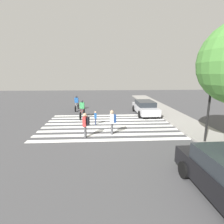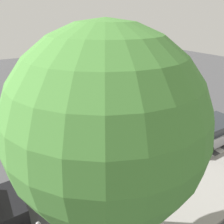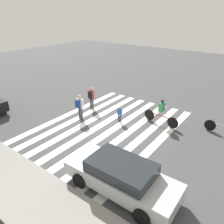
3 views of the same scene
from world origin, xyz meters
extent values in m
plane|color=#444447|center=(0.00, 0.00, 0.00)|extent=(60.00, 60.00, 0.00)
cube|color=gray|center=(0.00, 6.25, 0.07)|extent=(36.00, 2.50, 0.14)
cube|color=white|center=(-3.24, 0.00, 0.00)|extent=(0.46, 10.00, 0.01)
cube|color=white|center=(-2.32, 0.00, 0.00)|extent=(0.46, 10.00, 0.01)
cube|color=white|center=(-1.39, 0.00, 0.00)|extent=(0.46, 10.00, 0.01)
cube|color=white|center=(-0.46, 0.00, 0.00)|extent=(0.46, 10.00, 0.01)
cube|color=white|center=(0.46, 0.00, 0.00)|extent=(0.46, 10.00, 0.01)
cube|color=white|center=(1.39, 0.00, 0.00)|extent=(0.46, 10.00, 0.01)
cube|color=white|center=(2.32, 0.00, 0.00)|extent=(0.46, 10.00, 0.01)
cube|color=white|center=(3.24, 0.00, 0.00)|extent=(0.46, 10.00, 0.01)
cylinder|color=black|center=(4.10, 5.46, 2.43)|extent=(0.12, 0.12, 4.87)
cube|color=black|center=(4.10, 5.25, 4.25)|extent=(0.32, 0.26, 0.84)
cube|color=silver|center=(4.10, 5.25, 3.65)|extent=(0.60, 0.02, 0.16)
sphere|color=#590F0F|center=(4.10, 5.09, 4.48)|extent=(0.15, 0.15, 0.15)
sphere|color=#59470F|center=(4.10, 5.09, 4.25)|extent=(0.15, 0.15, 0.15)
sphere|color=red|center=(4.10, 5.09, 4.02)|extent=(0.15, 0.15, 0.15)
cylinder|color=#4C4C51|center=(2.05, 0.20, 0.39)|extent=(0.14, 0.14, 0.77)
cylinder|color=#4C4C51|center=(2.25, 0.20, 0.39)|extent=(0.14, 0.14, 0.77)
cube|color=silver|center=(2.15, 0.20, 1.08)|extent=(0.47, 0.25, 0.61)
sphere|color=tan|center=(2.15, 0.20, 1.50)|extent=(0.24, 0.24, 0.24)
cube|color=navy|center=(2.17, 0.38, 1.08)|extent=(0.35, 0.19, 0.51)
cylinder|color=navy|center=(-0.24, -0.97, 0.26)|extent=(0.10, 0.10, 0.51)
cylinder|color=navy|center=(-0.10, -0.97, 0.26)|extent=(0.10, 0.10, 0.51)
cube|color=#1E5199|center=(-0.17, -0.97, 0.71)|extent=(0.32, 0.20, 0.41)
sphere|color=tan|center=(-0.17, -0.97, 1.00)|extent=(0.16, 0.16, 0.16)
cylinder|color=#4C4C51|center=(2.59, -1.51, 0.38)|extent=(0.14, 0.14, 0.75)
cylinder|color=#4C4C51|center=(2.79, -1.51, 0.38)|extent=(0.14, 0.14, 0.75)
cube|color=#B73333|center=(2.69, -1.51, 1.05)|extent=(0.47, 0.27, 0.59)
sphere|color=tan|center=(2.69, -1.51, 1.46)|extent=(0.23, 0.23, 0.23)
cube|color=black|center=(2.66, -1.34, 1.05)|extent=(0.35, 0.21, 0.50)
cylinder|color=black|center=(-1.59, -2.33, 0.36)|extent=(0.72, 0.11, 0.72)
cylinder|color=black|center=(-3.25, -2.17, 0.36)|extent=(0.72, 0.11, 0.72)
cube|color=maroon|center=(-2.42, -2.25, 0.55)|extent=(1.42, 0.17, 0.04)
cylinder|color=maroon|center=(-2.71, -2.22, 0.71)|extent=(0.03, 0.03, 0.32)
cylinder|color=maroon|center=(-1.79, -2.31, 0.75)|extent=(0.03, 0.03, 0.40)
cube|color=#338C4C|center=(-2.42, -2.25, 1.15)|extent=(0.28, 0.42, 0.55)
sphere|color=#333338|center=(-2.42, -2.25, 1.54)|extent=(0.22, 0.22, 0.22)
cylinder|color=black|center=(-5.13, -3.28, 0.33)|extent=(0.67, 0.06, 0.67)
cylinder|color=black|center=(-6.81, -3.22, 0.33)|extent=(0.67, 0.06, 0.67)
cube|color=#B2B2B7|center=(-5.97, -3.25, 0.52)|extent=(1.43, 0.09, 0.04)
cylinder|color=#B2B2B7|center=(-6.26, -3.24, 0.68)|extent=(0.03, 0.03, 0.32)
cylinder|color=#B2B2B7|center=(-5.34, -3.27, 0.72)|extent=(0.03, 0.03, 0.40)
cube|color=#1E5199|center=(-5.97, -3.25, 1.11)|extent=(0.25, 0.41, 0.55)
sphere|color=#333338|center=(-5.97, -3.25, 1.51)|extent=(0.22, 0.22, 0.22)
cube|color=#B7B7BC|center=(-3.60, 3.83, 0.57)|extent=(4.64, 1.77, 0.61)
cube|color=#23282D|center=(-3.60, 3.83, 1.10)|extent=(2.56, 1.61, 0.46)
cylinder|color=black|center=(-2.17, 4.69, 0.32)|extent=(0.64, 0.21, 0.64)
cylinder|color=black|center=(-2.16, 3.00, 0.32)|extent=(0.64, 0.21, 0.64)
cylinder|color=black|center=(-5.04, 4.67, 0.32)|extent=(0.64, 0.21, 0.64)
cylinder|color=black|center=(-5.02, 2.97, 0.32)|extent=(0.64, 0.21, 0.64)
cylinder|color=black|center=(7.34, 2.69, 0.32)|extent=(0.64, 0.21, 0.64)
camera|label=1|loc=(13.25, -0.43, 3.94)|focal=28.00mm
camera|label=2|loc=(6.79, 10.14, 6.63)|focal=35.00mm
camera|label=3|loc=(-7.29, 9.34, 6.58)|focal=35.00mm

